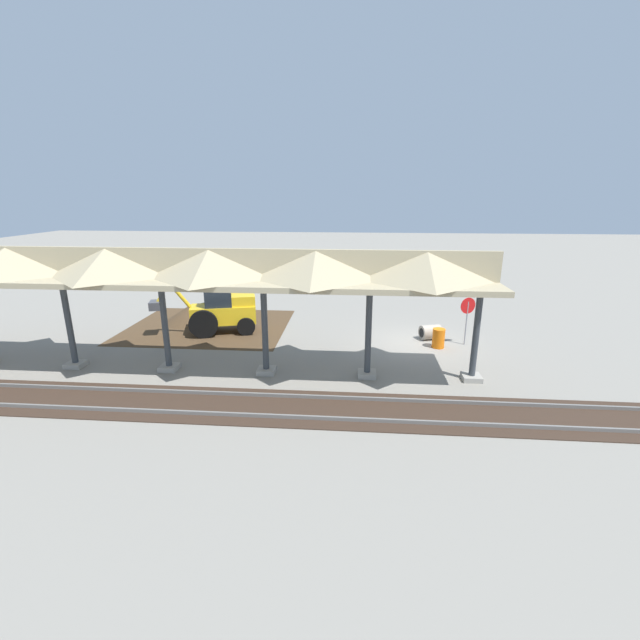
{
  "coord_description": "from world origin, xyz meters",
  "views": [
    {
      "loc": [
        3.03,
        19.5,
        6.82
      ],
      "look_at": [
        4.47,
        1.93,
        1.6
      ],
      "focal_mm": 24.0,
      "sensor_mm": 36.0,
      "label": 1
    }
  ],
  "objects_px": {
    "stop_sign": "(467,311)",
    "traffic_barrel": "(438,338)",
    "backhoe": "(220,308)",
    "concrete_pipe": "(430,332)"
  },
  "relations": [
    {
      "from": "stop_sign",
      "to": "backhoe",
      "type": "bearing_deg",
      "value": -4.14
    },
    {
      "from": "stop_sign",
      "to": "backhoe",
      "type": "xyz_separation_m",
      "value": [
        11.94,
        -0.86,
        -0.36
      ]
    },
    {
      "from": "stop_sign",
      "to": "traffic_barrel",
      "type": "distance_m",
      "value": 1.84
    },
    {
      "from": "backhoe",
      "to": "concrete_pipe",
      "type": "height_order",
      "value": "backhoe"
    },
    {
      "from": "stop_sign",
      "to": "backhoe",
      "type": "distance_m",
      "value": 11.98
    },
    {
      "from": "stop_sign",
      "to": "traffic_barrel",
      "type": "xyz_separation_m",
      "value": [
        1.31,
        0.52,
        -1.18
      ]
    },
    {
      "from": "backhoe",
      "to": "concrete_pipe",
      "type": "xyz_separation_m",
      "value": [
        -10.46,
        0.2,
        -0.92
      ]
    },
    {
      "from": "backhoe",
      "to": "concrete_pipe",
      "type": "relative_size",
      "value": 4.61
    },
    {
      "from": "traffic_barrel",
      "to": "backhoe",
      "type": "bearing_deg",
      "value": -7.41
    },
    {
      "from": "stop_sign",
      "to": "concrete_pipe",
      "type": "xyz_separation_m",
      "value": [
        1.48,
        -0.67,
        -1.28
      ]
    }
  ]
}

